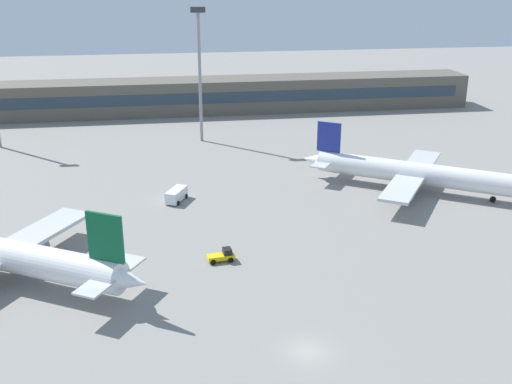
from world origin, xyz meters
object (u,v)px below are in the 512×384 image
service_van_white (176,195)px  baggage_tug_yellow (222,255)px  airplane_mid (420,174)px  floodlight_tower_west (200,67)px

service_van_white → baggage_tug_yellow: bearing=-77.4°
airplane_mid → service_van_white: airplane_mid is taller
airplane_mid → service_van_white: size_ratio=6.84×
service_van_white → floodlight_tower_west: size_ratio=0.19×
baggage_tug_yellow → service_van_white: (-5.32, 23.79, 0.31)m
baggage_tug_yellow → service_van_white: service_van_white is taller
service_van_white → airplane_mid: bearing=-2.7°
service_van_white → floodlight_tower_west: (7.08, 38.05, 15.71)m
floodlight_tower_west → airplane_mid: bearing=-48.5°
airplane_mid → floodlight_tower_west: bearing=131.5°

